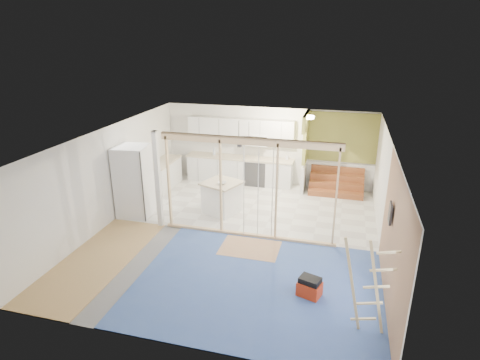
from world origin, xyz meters
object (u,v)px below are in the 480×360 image
(fridge, at_px, (134,181))
(ladder, at_px, (367,287))
(island, at_px, (222,197))
(toolbox, at_px, (310,287))

(fridge, distance_m, ladder, 6.93)
(fridge, height_order, island, fridge)
(ladder, bearing_deg, toolbox, 140.92)
(island, bearing_deg, fridge, -140.37)
(island, distance_m, toolbox, 4.35)
(island, distance_m, ladder, 5.58)
(toolbox, distance_m, ladder, 1.43)
(fridge, height_order, ladder, fridge)
(ladder, bearing_deg, fridge, 149.81)
(island, xyz_separation_m, ladder, (3.81, -4.06, 0.44))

